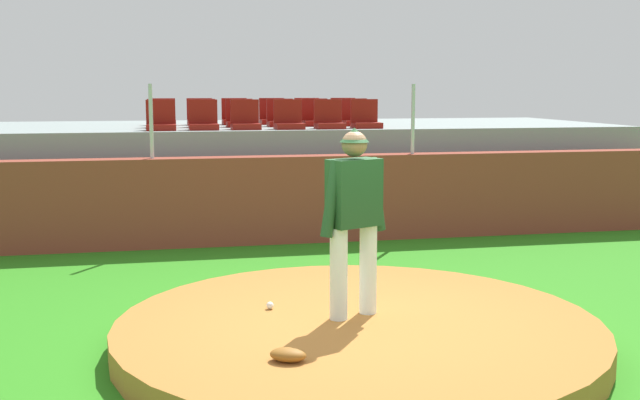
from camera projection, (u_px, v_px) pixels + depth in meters
name	position (u px, v px, depth m)	size (l,w,h in m)	color
ground_plane	(358.00, 345.00, 7.36)	(60.00, 60.00, 0.00)	#2B801A
pitchers_mound	(358.00, 333.00, 7.34)	(4.60, 4.60, 0.25)	#AD6D2F
pitcher	(354.00, 208.00, 7.31)	(0.74, 0.44, 1.81)	white
baseball	(270.00, 305.00, 7.69)	(0.07, 0.07, 0.07)	white
fielding_glove	(288.00, 355.00, 6.21)	(0.30, 0.20, 0.11)	brown
brick_barrier	(278.00, 199.00, 12.17)	(14.39, 0.40, 1.37)	brown
fence_post_left	(151.00, 121.00, 11.61)	(0.06, 0.06, 1.12)	silver
fence_post_right	(413.00, 119.00, 12.44)	(0.06, 0.06, 1.12)	silver
bleacher_platform	(255.00, 170.00, 14.92)	(13.55, 4.48, 1.73)	gray
stadium_chair_0	(161.00, 121.00, 12.76)	(0.48, 0.44, 0.50)	maroon
stadium_chair_1	(203.00, 120.00, 12.92)	(0.48, 0.44, 0.50)	maroon
stadium_chair_2	(245.00, 120.00, 13.05)	(0.48, 0.44, 0.50)	maroon
stadium_chair_3	(289.00, 120.00, 13.16)	(0.48, 0.44, 0.50)	maroon
stadium_chair_4	(329.00, 119.00, 13.31)	(0.48, 0.44, 0.50)	maroon
stadium_chair_5	(365.00, 119.00, 13.47)	(0.48, 0.44, 0.50)	maroon
stadium_chair_6	(161.00, 119.00, 13.62)	(0.48, 0.44, 0.50)	maroon
stadium_chair_7	(202.00, 118.00, 13.75)	(0.48, 0.44, 0.50)	maroon
stadium_chair_8	(240.00, 118.00, 13.89)	(0.48, 0.44, 0.50)	maroon
stadium_chair_9	(281.00, 118.00, 14.06)	(0.48, 0.44, 0.50)	maroon
stadium_chair_10	(315.00, 117.00, 14.21)	(0.48, 0.44, 0.50)	maroon
stadium_chair_11	(355.00, 117.00, 14.34)	(0.48, 0.44, 0.50)	maroon
stadium_chair_12	(163.00, 117.00, 14.50)	(0.48, 0.44, 0.50)	maroon
stadium_chair_13	(200.00, 117.00, 14.66)	(0.48, 0.44, 0.50)	maroon
stadium_chair_14	(235.00, 116.00, 14.80)	(0.48, 0.44, 0.50)	maroon
stadium_chair_15	(272.00, 116.00, 14.93)	(0.48, 0.44, 0.50)	maroon
stadium_chair_16	(308.00, 116.00, 15.05)	(0.48, 0.44, 0.50)	maroon
stadium_chair_17	(344.00, 116.00, 15.20)	(0.48, 0.44, 0.50)	maroon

